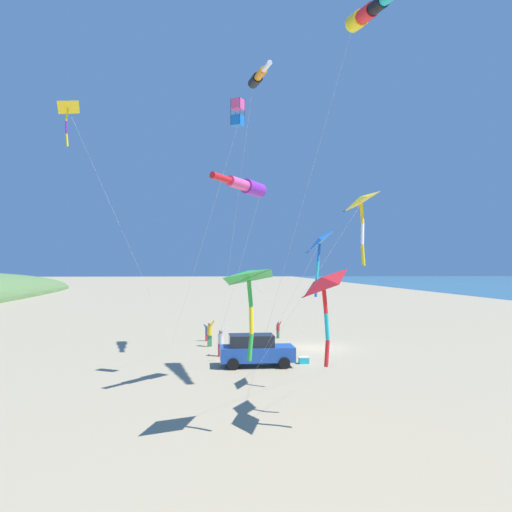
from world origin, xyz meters
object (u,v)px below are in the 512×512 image
at_px(kite_windsock_white_trailing, 245,186).
at_px(kite_windsock_checkered_midright, 258,77).
at_px(parked_car, 255,350).
at_px(person_adult_flyer, 210,332).
at_px(person_bystander_far, 278,329).
at_px(kite_delta_small_distant, 318,243).
at_px(cooler_box, 304,360).
at_px(kite_delta_blue_topmost, 360,202).
at_px(kite_delta_long_streamer_left, 322,284).
at_px(kite_delta_red_high_left, 67,108).
at_px(kite_delta_striped_overhead, 248,278).
at_px(person_child_grey_jacket, 221,340).
at_px(kite_box_green_low_center, 238,113).
at_px(kite_windsock_purple_drifting, 370,11).
at_px(person_child_green_jacket, 207,332).

relative_size(kite_windsock_white_trailing, kite_windsock_checkered_midright, 0.52).
height_order(parked_car, kite_windsock_checkered_midright, kite_windsock_checkered_midright).
xyz_separation_m(person_adult_flyer, person_bystander_far, (5.52, 3.79, -0.28)).
xyz_separation_m(person_adult_flyer, kite_delta_small_distant, (5.26, -13.35, 5.90)).
xyz_separation_m(cooler_box, kite_windsock_checkered_midright, (-2.46, 3.44, 18.46)).
bearing_deg(kite_delta_blue_topmost, kite_delta_long_streamer_left, -148.74).
distance_m(cooler_box, kite_delta_blue_topmost, 13.73).
bearing_deg(kite_delta_long_streamer_left, kite_delta_red_high_left, 127.92).
distance_m(kite_delta_long_streamer_left, kite_delta_red_high_left, 26.16).
bearing_deg(person_adult_flyer, kite_delta_small_distant, -68.48).
distance_m(kite_windsock_checkered_midright, kite_delta_striped_overhead, 20.71).
height_order(person_child_grey_jacket, kite_box_green_low_center, kite_box_green_low_center).
distance_m(cooler_box, kite_delta_red_high_left, 23.97).
relative_size(kite_box_green_low_center, kite_delta_small_distant, 1.91).
xyz_separation_m(cooler_box, kite_delta_red_high_left, (-15.84, 6.19, 16.90)).
height_order(cooler_box, kite_windsock_white_trailing, kite_windsock_white_trailing).
height_order(parked_car, kite_delta_striped_overhead, kite_delta_striped_overhead).
xyz_separation_m(person_bystander_far, kite_windsock_checkered_midright, (-2.26, -7.24, 17.90)).
bearing_deg(kite_windsock_purple_drifting, person_adult_flyer, 122.11).
height_order(cooler_box, kite_windsock_purple_drifting, kite_windsock_purple_drifting).
distance_m(person_child_grey_jacket, kite_delta_striped_overhead, 15.87).
bearing_deg(kite_windsock_white_trailing, kite_windsock_purple_drifting, -1.54).
xyz_separation_m(person_bystander_far, kite_delta_blue_topmost, (0.37, -21.81, 7.47)).
bearing_deg(parked_car, kite_delta_red_high_left, 152.40).
relative_size(parked_car, kite_delta_long_streamer_left, 0.33).
distance_m(kite_delta_long_streamer_left, kite_box_green_low_center, 11.76).
distance_m(kite_delta_small_distant, kite_delta_striped_overhead, 7.14).
relative_size(parked_car, kite_box_green_low_center, 0.30).
height_order(person_child_grey_jacket, kite_delta_small_distant, kite_delta_small_distant).
bearing_deg(kite_delta_small_distant, person_child_green_jacket, 108.97).
bearing_deg(kite_delta_blue_topmost, person_adult_flyer, 108.12).
distance_m(person_bystander_far, kite_windsock_purple_drifting, 24.37).
bearing_deg(kite_windsock_purple_drifting, kite_box_green_low_center, 167.51).
bearing_deg(kite_windsock_checkered_midright, kite_box_green_low_center, -102.35).
distance_m(cooler_box, kite_delta_small_distant, 9.35).
xyz_separation_m(parked_car, kite_windsock_purple_drifting, (5.26, -5.37, 17.51)).
bearing_deg(person_adult_flyer, cooler_box, -50.22).
bearing_deg(kite_delta_small_distant, person_child_grey_jacket, 115.70).
height_order(parked_car, person_child_green_jacket, parked_car).
distance_m(parked_car, person_adult_flyer, 7.91).
xyz_separation_m(person_bystander_far, kite_delta_striped_overhead, (-3.96, -23.05, 4.64)).
height_order(person_adult_flyer, kite_delta_striped_overhead, kite_delta_striped_overhead).
bearing_deg(person_bystander_far, person_child_grey_jacket, -121.27).
bearing_deg(person_adult_flyer, person_bystander_far, 34.49).
bearing_deg(parked_car, kite_windsock_checkered_midright, 82.76).
bearing_deg(parked_car, person_child_grey_jacket, 120.35).
xyz_separation_m(parked_car, person_child_grey_jacket, (-1.99, 3.39, 0.08)).
bearing_deg(person_child_grey_jacket, person_child_green_jacket, 98.76).
bearing_deg(kite_delta_long_streamer_left, kite_delta_striped_overhead, -175.51).
bearing_deg(person_child_green_jacket, kite_windsock_white_trailing, -82.13).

